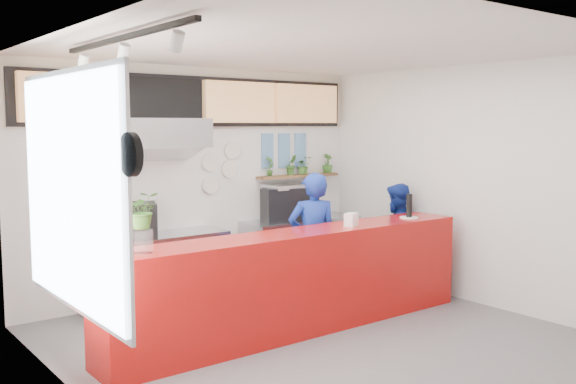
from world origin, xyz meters
TOP-DOWN VIEW (x-y plane):
  - floor at (0.00, 0.00)m, footprint 5.00×5.00m
  - ceiling at (0.00, 0.00)m, footprint 5.00×5.00m
  - wall_back at (0.00, 2.50)m, footprint 5.00×0.00m
  - wall_left at (-2.50, 0.00)m, footprint 0.00×5.00m
  - wall_right at (2.50, 0.00)m, footprint 0.00×5.00m
  - service_counter at (0.00, 0.40)m, footprint 4.50×0.60m
  - cream_band at (0.00, 2.49)m, footprint 5.00×0.02m
  - prep_bench at (-0.80, 2.20)m, footprint 1.80×0.60m
  - panini_oven at (-1.04, 2.20)m, footprint 0.59×0.59m
  - extraction_hood at (-0.80, 2.15)m, footprint 1.20×0.70m
  - hood_lip at (-0.80, 2.15)m, footprint 1.20×0.69m
  - right_bench at (1.50, 2.20)m, footprint 1.80×0.60m
  - espresso_machine at (1.26, 2.20)m, footprint 0.87×0.74m
  - espresso_tray at (1.26, 2.20)m, footprint 0.68×0.49m
  - herb_shelf at (1.60, 2.40)m, footprint 1.40×0.18m
  - menu_board_far_left at (-1.75, 2.38)m, footprint 1.10×0.10m
  - menu_board_mid_left at (-0.59, 2.38)m, footprint 1.10×0.10m
  - menu_board_mid_right at (0.57, 2.38)m, footprint 1.10×0.10m
  - menu_board_far_right at (1.73, 2.38)m, footprint 1.10×0.10m
  - soffit at (0.00, 2.46)m, footprint 4.80×0.04m
  - window_pane at (-2.47, 0.30)m, footprint 0.04×2.20m
  - window_frame at (-2.45, 0.30)m, footprint 0.03×2.30m
  - wall_clock_rim at (-2.46, -0.90)m, footprint 0.05×0.30m
  - wall_clock_face at (-2.43, -0.90)m, footprint 0.02×0.26m
  - track_rail at (-2.10, 0.00)m, footprint 0.05×2.40m
  - dec_plate_a at (0.15, 2.47)m, footprint 0.24×0.03m
  - dec_plate_b at (0.45, 2.47)m, footprint 0.24×0.03m
  - dec_plate_c at (0.15, 2.47)m, footprint 0.24×0.03m
  - dec_plate_d at (0.50, 2.47)m, footprint 0.24×0.03m
  - photo_frame_a at (1.10, 2.48)m, footprint 0.20×0.02m
  - photo_frame_b at (1.40, 2.48)m, footprint 0.20×0.02m
  - photo_frame_c at (1.70, 2.48)m, footprint 0.20×0.02m
  - photo_frame_d at (1.10, 2.48)m, footprint 0.20×0.02m
  - photo_frame_e at (1.40, 2.48)m, footprint 0.20×0.02m
  - photo_frame_f at (1.70, 2.48)m, footprint 0.20×0.02m
  - staff_center at (0.69, 0.98)m, footprint 0.72×0.62m
  - staff_right at (2.16, 0.96)m, footprint 0.90×0.86m
  - herb_a at (1.08, 2.40)m, footprint 0.18×0.16m
  - herb_b at (1.47, 2.40)m, footprint 0.18×0.15m
  - herb_c at (1.70, 2.40)m, footprint 0.29×0.28m
  - herb_d at (2.17, 2.40)m, footprint 0.16×0.15m
  - glass_vase at (-1.81, 0.35)m, footprint 0.21×0.21m
  - basil_vase at (-1.81, 0.35)m, footprint 0.37×0.35m
  - napkin_holder at (0.72, 0.33)m, footprint 0.20×0.17m
  - white_plate at (1.71, 0.35)m, footprint 0.27×0.27m
  - pepper_mill at (1.71, 0.35)m, footprint 0.07×0.07m

SIDE VIEW (x-z plane):
  - floor at x=0.00m, z-range 0.00..0.00m
  - prep_bench at x=-0.80m, z-range 0.00..0.90m
  - right_bench at x=1.50m, z-range 0.00..0.90m
  - service_counter at x=0.00m, z-range 0.00..1.10m
  - staff_right at x=2.16m, z-range 0.00..1.46m
  - staff_center at x=0.69m, z-range 0.00..1.67m
  - panini_oven at x=-1.04m, z-range 0.90..1.31m
  - white_plate at x=1.71m, z-range 1.10..1.12m
  - espresso_machine at x=1.26m, z-range 0.90..1.37m
  - napkin_holder at x=0.72m, z-range 1.10..1.25m
  - glass_vase at x=-1.81m, z-range 1.10..1.31m
  - pepper_mill at x=1.71m, z-range 1.12..1.40m
  - espresso_tray at x=1.26m, z-range 1.35..1.41m
  - dec_plate_c at x=0.15m, z-range 1.33..1.57m
  - basil_vase at x=-1.81m, z-range 1.32..1.66m
  - wall_back at x=0.00m, z-range -1.00..4.00m
  - wall_left at x=-2.50m, z-range -1.00..4.00m
  - wall_right at x=2.50m, z-range -1.00..4.00m
  - herb_shelf at x=1.60m, z-range 1.48..1.52m
  - dec_plate_b at x=0.45m, z-range 1.53..1.77m
  - herb_c at x=1.70m, z-range 1.52..1.78m
  - herb_d at x=2.17m, z-range 1.52..1.81m
  - herb_a at x=1.08m, z-range 1.52..1.81m
  - herb_b at x=1.47m, z-range 1.52..1.82m
  - window_pane at x=-2.47m, z-range 0.75..2.65m
  - window_frame at x=-2.45m, z-range 0.70..2.70m
  - dec_plate_a at x=0.15m, z-range 1.63..1.87m
  - photo_frame_d at x=1.10m, z-range 1.62..1.88m
  - photo_frame_e at x=1.40m, z-range 1.62..1.88m
  - photo_frame_f at x=1.70m, z-range 1.62..1.88m
  - dec_plate_d at x=0.50m, z-range 1.78..2.02m
  - hood_lip at x=-0.80m, z-range 1.79..2.11m
  - photo_frame_a at x=1.10m, z-range 1.88..2.12m
  - photo_frame_b at x=1.40m, z-range 1.88..2.12m
  - photo_frame_c at x=1.70m, z-range 1.88..2.12m
  - wall_clock_rim at x=-2.46m, z-range 1.90..2.20m
  - wall_clock_face at x=-2.43m, z-range 1.92..2.18m
  - extraction_hood at x=-0.80m, z-range 1.98..2.32m
  - menu_board_far_left at x=-1.75m, z-range 2.27..2.82m
  - menu_board_mid_left at x=-0.59m, z-range 2.27..2.82m
  - menu_board_mid_right at x=0.57m, z-range 2.27..2.82m
  - menu_board_far_right at x=1.73m, z-range 2.27..2.82m
  - soffit at x=0.00m, z-range 2.22..2.88m
  - cream_band at x=0.00m, z-range 2.20..3.00m
  - track_rail at x=-2.10m, z-range 2.92..2.96m
  - ceiling at x=0.00m, z-range 3.00..3.00m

